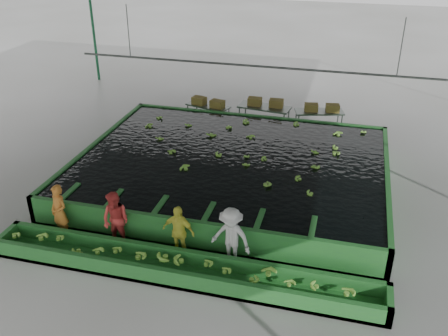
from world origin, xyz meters
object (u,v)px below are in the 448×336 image
(worker_a, at_px, (59,212))
(packing_table_right, at_px, (318,121))
(worker_d, at_px, (231,237))
(box_stack_right, at_px, (322,111))
(packing_table_mid, at_px, (264,117))
(sorting_trough, at_px, (181,269))
(packing_table_left, at_px, (208,114))
(worker_b, at_px, (116,220))
(worker_c, at_px, (178,232))
(box_stack_left, at_px, (208,106))
(flotation_tank, at_px, (232,169))
(box_stack_mid, at_px, (265,106))

(worker_a, xyz_separation_m, packing_table_right, (6.15, 9.39, -0.36))
(worker_d, height_order, box_stack_right, worker_d)
(packing_table_mid, bearing_deg, packing_table_right, 6.86)
(sorting_trough, distance_m, packing_table_left, 10.05)
(worker_d, xyz_separation_m, packing_table_mid, (-0.89, 9.12, -0.35))
(worker_d, bearing_deg, worker_b, -167.14)
(packing_table_left, bearing_deg, box_stack_right, 4.78)
(worker_c, xyz_separation_m, box_stack_left, (-1.85, 8.93, 0.08))
(flotation_tank, distance_m, packing_table_left, 5.19)
(worker_a, xyz_separation_m, worker_d, (4.83, 0.00, 0.03))
(worker_a, bearing_deg, flotation_tank, 70.86)
(worker_c, distance_m, packing_table_mid, 9.14)
(sorting_trough, bearing_deg, worker_b, 159.05)
(box_stack_right, bearing_deg, packing_table_left, -175.22)
(box_stack_mid, bearing_deg, flotation_tank, -92.25)
(worker_c, height_order, packing_table_right, worker_c)
(worker_b, xyz_separation_m, box_stack_left, (-0.10, 8.93, 0.03))
(worker_d, height_order, packing_table_mid, worker_d)
(worker_b, distance_m, packing_table_right, 10.41)
(packing_table_right, height_order, box_stack_left, box_stack_left)
(flotation_tank, relative_size, worker_c, 6.62)
(worker_d, bearing_deg, packing_table_left, 122.82)
(worker_b, height_order, box_stack_right, worker_b)
(worker_c, relative_size, box_stack_left, 1.05)
(worker_a, bearing_deg, worker_b, 22.11)
(worker_c, relative_size, box_stack_mid, 1.04)
(packing_table_left, bearing_deg, flotation_tank, -64.81)
(box_stack_left, bearing_deg, worker_d, -70.03)
(sorting_trough, xyz_separation_m, packing_table_right, (2.38, 10.19, 0.19))
(flotation_tank, bearing_deg, box_stack_left, 115.28)
(worker_a, bearing_deg, packing_table_left, 102.26)
(packing_table_right, bearing_deg, worker_a, -123.24)
(worker_a, bearing_deg, box_stack_right, 78.49)
(flotation_tank, distance_m, sorting_trough, 5.10)
(worker_b, relative_size, box_stack_mid, 1.12)
(worker_c, bearing_deg, packing_table_left, 107.26)
(worker_c, distance_m, packing_table_right, 9.78)
(packing_table_mid, bearing_deg, sorting_trough, -90.95)
(worker_d, height_order, packing_table_right, worker_d)
(worker_c, relative_size, worker_d, 0.91)
(worker_d, relative_size, box_stack_right, 1.19)
(worker_b, distance_m, packing_table_mid, 9.40)
(sorting_trough, distance_m, worker_b, 2.31)
(worker_b, bearing_deg, packing_table_right, 76.15)
(packing_table_left, height_order, packing_table_right, packing_table_right)
(worker_d, distance_m, packing_table_right, 9.49)
(packing_table_mid, height_order, box_stack_left, box_stack_left)
(packing_table_right, relative_size, box_stack_mid, 1.34)
(box_stack_mid, bearing_deg, packing_table_right, 5.33)
(packing_table_right, distance_m, box_stack_mid, 2.26)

